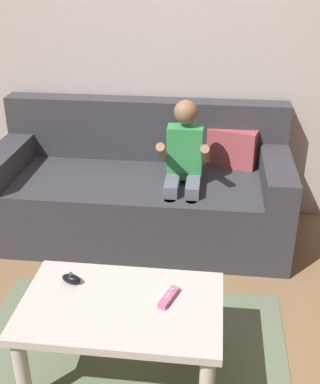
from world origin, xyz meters
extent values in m
cube|color=beige|center=(0.00, 1.77, 1.25)|extent=(4.03, 0.05, 2.50)
cube|color=#38383D|center=(-0.13, 1.32, 0.21)|extent=(1.88, 0.80, 0.42)
cube|color=#38383D|center=(-0.13, 1.64, 0.63)|extent=(1.88, 0.16, 0.41)
cube|color=#38383D|center=(-0.98, 1.32, 0.50)|extent=(0.18, 0.80, 0.16)
cube|color=#38383D|center=(0.72, 1.32, 0.50)|extent=(0.18, 0.80, 0.16)
cube|color=#B24C51|center=(0.45, 1.56, 0.55)|extent=(0.33, 0.21, 0.25)
cylinder|color=slate|center=(0.10, 1.02, 0.21)|extent=(0.07, 0.07, 0.42)
cylinder|color=slate|center=(0.22, 1.02, 0.21)|extent=(0.07, 0.07, 0.42)
cube|color=slate|center=(0.10, 1.15, 0.46)|extent=(0.08, 0.26, 0.08)
cube|color=slate|center=(0.22, 1.15, 0.46)|extent=(0.08, 0.26, 0.08)
cube|color=#33934C|center=(0.16, 1.28, 0.62)|extent=(0.21, 0.12, 0.32)
cylinder|color=#936B4C|center=(0.04, 1.16, 0.65)|extent=(0.05, 0.23, 0.18)
cylinder|color=#936B4C|center=(0.28, 1.16, 0.65)|extent=(0.05, 0.23, 0.18)
sphere|color=#936B4C|center=(0.16, 1.28, 0.86)|extent=(0.14, 0.14, 0.14)
cube|color=beige|center=(-0.02, 0.12, 0.38)|extent=(0.84, 0.53, 0.04)
cylinder|color=beige|center=(-0.38, -0.09, 0.18)|extent=(0.06, 0.06, 0.36)
cylinder|color=beige|center=(-0.38, 0.33, 0.18)|extent=(0.06, 0.06, 0.36)
cylinder|color=beige|center=(0.35, 0.33, 0.18)|extent=(0.06, 0.06, 0.36)
cube|color=#6B7A5B|center=(-0.02, 0.12, 0.00)|extent=(1.47, 1.25, 0.01)
cube|color=pink|center=(0.18, 0.17, 0.41)|extent=(0.08, 0.14, 0.02)
cylinder|color=#99999E|center=(0.19, 0.20, 0.42)|extent=(0.02, 0.02, 0.00)
cylinder|color=silver|center=(0.18, 0.17, 0.42)|extent=(0.01, 0.01, 0.00)
cylinder|color=silver|center=(0.17, 0.15, 0.42)|extent=(0.01, 0.01, 0.00)
ellipsoid|color=black|center=(-0.26, 0.23, 0.41)|extent=(0.10, 0.07, 0.04)
cylinder|color=#4C4C51|center=(-0.26, 0.23, 0.44)|extent=(0.02, 0.02, 0.01)
camera|label=1|loc=(0.33, -1.44, 1.70)|focal=45.47mm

